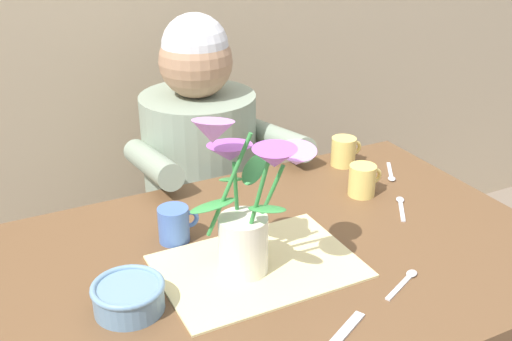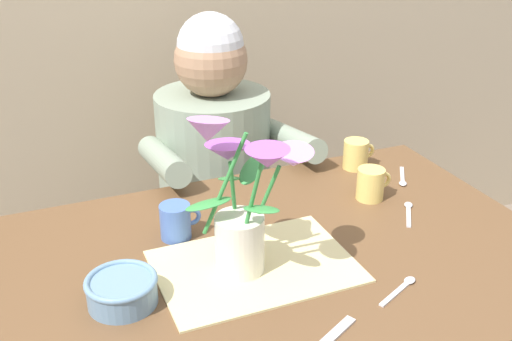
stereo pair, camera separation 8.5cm
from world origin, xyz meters
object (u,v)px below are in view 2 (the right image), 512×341
Objects in this scene: seated_person at (216,197)px; ceramic_bowl at (122,290)px; tea_cup at (356,154)px; ceramic_mug at (176,221)px; flower_vase at (242,204)px; coffee_cup at (371,184)px.

ceramic_bowl is at bearing -118.19° from seated_person.
tea_cup is at bearing -40.63° from seated_person.
ceramic_mug is at bearing -163.39° from tea_cup.
ceramic_mug is (-0.25, -0.47, 0.22)m from seated_person.
flower_vase is 0.28m from ceramic_bowl.
ceramic_bowl is 0.80m from tea_cup.
seated_person is 12.20× the size of coffee_cup.
flower_vase reaches higher than coffee_cup.
ceramic_bowl is at bearing -177.79° from flower_vase.
ceramic_bowl is 0.68m from coffee_cup.
flower_vase is at bearing -64.30° from ceramic_mug.
seated_person is at bearing 62.10° from ceramic_mug.
flower_vase reaches higher than ceramic_mug.
flower_vase is 3.66× the size of ceramic_mug.
seated_person is 0.75m from flower_vase.
seated_person reaches higher than coffee_cup.
flower_vase is (-0.16, -0.65, 0.33)m from seated_person.
tea_cup is (0.31, -0.30, 0.22)m from seated_person.
ceramic_bowl is at bearing -129.78° from ceramic_mug.
ceramic_bowl is 0.25m from ceramic_mug.
ceramic_mug is 0.50m from coffee_cup.
seated_person reaches higher than ceramic_bowl.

